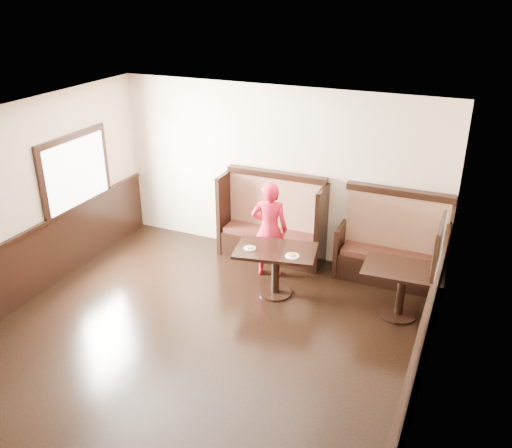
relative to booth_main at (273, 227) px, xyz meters
The scene contains 9 objects.
ground 3.34m from the booth_main, 90.00° to the right, with size 7.00×7.00×0.00m, color black.
room_shell 3.03m from the booth_main, 95.65° to the right, with size 7.00×7.00×7.00m.
booth_main is the anchor object (origin of this frame).
booth_neighbor 1.95m from the booth_main, ahead, with size 1.65×0.72×1.45m.
table_main 1.19m from the booth_main, 66.12° to the right, with size 1.26×0.92×0.73m.
table_neighbor 2.45m from the booth_main, 22.60° to the right, with size 1.10×0.75×0.74m.
child 0.66m from the booth_main, 72.88° to the right, with size 0.56×0.37×1.54m, color red.
pizza_plate_left 1.24m from the booth_main, 83.73° to the right, with size 0.18×0.18×0.03m.
pizza_plate_right 1.44m from the booth_main, 57.12° to the right, with size 0.20×0.20×0.04m.
Camera 1 is at (2.97, -4.22, 4.26)m, focal length 38.00 mm.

